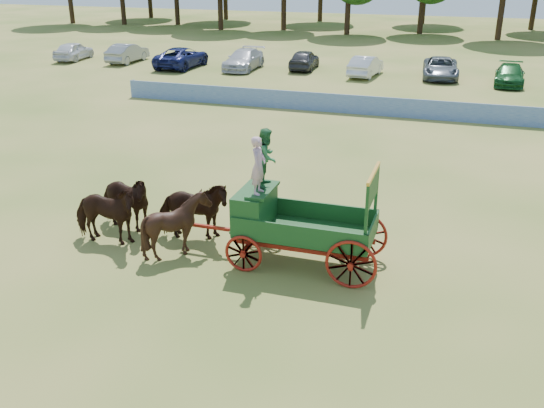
% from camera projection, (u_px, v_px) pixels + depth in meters
% --- Properties ---
extents(ground, '(160.00, 160.00, 0.00)m').
position_uv_depth(ground, '(239.00, 254.00, 17.95)').
color(ground, '#A78E4B').
rests_on(ground, ground).
extents(horse_lead_left, '(2.31, 1.16, 1.91)m').
position_uv_depth(horse_lead_left, '(105.00, 215.00, 18.24)').
color(horse_lead_left, black).
rests_on(horse_lead_left, ground).
extents(horse_lead_right, '(2.42, 1.47, 1.91)m').
position_uv_depth(horse_lead_right, '(124.00, 202.00, 19.21)').
color(horse_lead_right, black).
rests_on(horse_lead_right, ground).
extents(horse_wheel_left, '(1.85, 1.67, 1.91)m').
position_uv_depth(horse_wheel_left, '(177.00, 225.00, 17.56)').
color(horse_wheel_left, black).
rests_on(horse_wheel_left, ground).
extents(horse_wheel_right, '(2.43, 1.52, 1.91)m').
position_uv_depth(horse_wheel_right, '(193.00, 211.00, 18.53)').
color(horse_wheel_right, black).
rests_on(horse_wheel_right, ground).
extents(farm_dray, '(6.00, 2.00, 3.80)m').
position_uv_depth(farm_dray, '(280.00, 206.00, 16.95)').
color(farm_dray, maroon).
rests_on(farm_dray, ground).
extents(sponsor_banner, '(26.00, 0.08, 1.05)m').
position_uv_depth(sponsor_banner, '(336.00, 103.00, 33.87)').
color(sponsor_banner, '#1B4994').
rests_on(sponsor_banner, ground).
extents(parked_cars, '(36.70, 7.19, 1.56)m').
position_uv_depth(parked_cars, '(270.00, 61.00, 46.20)').
color(parked_cars, silver).
rests_on(parked_cars, ground).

